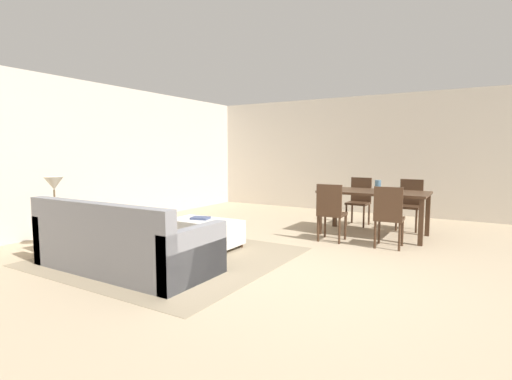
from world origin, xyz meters
TOP-DOWN VIEW (x-y plane):
  - ground_plane at (0.00, 0.00)m, footprint 10.80×10.80m
  - wall_back at (0.00, 5.00)m, footprint 9.00×0.12m
  - wall_left at (-4.50, 0.50)m, footprint 0.12×11.00m
  - area_rug at (-1.82, -0.18)m, footprint 3.00×2.80m
  - couch at (-1.90, -0.89)m, footprint 2.28×1.00m
  - ottoman_table at (-1.74, 0.48)m, footprint 1.08×0.59m
  - side_table at (-3.34, -0.85)m, footprint 0.40×0.40m
  - table_lamp at (-3.34, -0.85)m, footprint 0.26×0.26m
  - dining_table at (0.21, 2.61)m, footprint 1.75×0.92m
  - dining_chair_near_left at (-0.24, 1.77)m, footprint 0.42×0.42m
  - dining_chair_near_right at (0.64, 1.79)m, footprint 0.42×0.42m
  - dining_chair_far_left at (-0.25, 3.43)m, footprint 0.41×0.41m
  - dining_chair_far_right at (0.68, 3.42)m, footprint 0.42×0.42m
  - vase_centerpiece at (0.28, 2.63)m, footprint 0.10×0.10m
  - book_on_ottoman at (-1.84, 0.50)m, footprint 0.30×0.26m

SIDE VIEW (x-z plane):
  - ground_plane at x=0.00m, z-range 0.00..0.00m
  - area_rug at x=-1.82m, z-range 0.00..0.01m
  - ottoman_table at x=-1.74m, z-range 0.03..0.44m
  - couch at x=-1.90m, z-range -0.15..0.71m
  - book_on_ottoman at x=-1.84m, z-range 0.41..0.44m
  - side_table at x=-3.34m, z-range 0.16..0.71m
  - dining_chair_near_left at x=-0.24m, z-range 0.06..0.98m
  - dining_chair_near_right at x=0.64m, z-range 0.06..0.98m
  - dining_chair_far_left at x=-0.25m, z-range 0.06..0.98m
  - dining_chair_far_right at x=0.68m, z-range 0.06..0.98m
  - dining_table at x=0.21m, z-range 0.29..1.05m
  - vase_centerpiece at x=0.28m, z-range 0.76..0.94m
  - table_lamp at x=-3.34m, z-range 0.70..1.23m
  - wall_back at x=0.00m, z-range 0.00..2.70m
  - wall_left at x=-4.50m, z-range 0.00..2.70m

